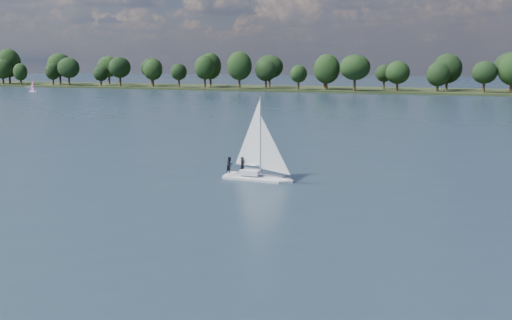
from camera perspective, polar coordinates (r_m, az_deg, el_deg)
The scene contains 6 objects.
ground at distance 120.63m, azimuth 8.47°, elevation 4.17°, with size 700.00×700.00×0.00m, color #233342.
far_shore at distance 231.13m, azimuth 14.25°, elevation 6.67°, with size 660.00×40.00×1.50m, color black.
sailboat at distance 56.88m, azimuth -0.22°, elevation 0.43°, with size 6.75×2.23×8.77m.
dinghy_pink at distance 237.99m, azimuth -21.36°, elevation 6.66°, with size 3.13×1.28×4.96m.
pontoon at distance 280.37m, azimuth -21.68°, elevation 6.79°, with size 4.00×2.00×0.50m, color slate.
treeline at distance 227.91m, azimuth 11.91°, elevation 8.76°, with size 561.88×74.30×18.62m.
Camera 1 is at (24.50, -17.52, 11.80)m, focal length 40.00 mm.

